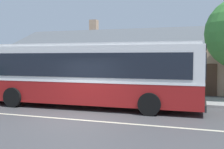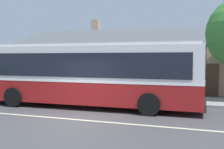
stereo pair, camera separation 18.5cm
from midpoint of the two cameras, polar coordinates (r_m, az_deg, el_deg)
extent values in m
plane|color=#424244|center=(11.63, -7.72, -9.00)|extent=(300.00, 300.00, 0.00)
cube|color=gray|center=(17.08, 1.66, -4.72)|extent=(60.00, 3.00, 0.15)
cube|color=beige|center=(11.63, -7.72, -8.98)|extent=(60.00, 0.16, 0.01)
cube|color=tan|center=(24.17, 10.95, 1.29)|extent=(24.49, 9.16, 3.23)
cube|color=#4C5156|center=(21.95, 10.09, 7.57)|extent=(25.09, 4.64, 1.89)
cube|color=#4C5156|center=(26.47, 11.78, 6.84)|extent=(25.09, 4.64, 1.89)
cube|color=tan|center=(27.06, -3.09, 9.74)|extent=(0.70, 0.70, 1.20)
cube|color=black|center=(22.86, -12.74, 1.55)|extent=(1.10, 0.06, 1.30)
cube|color=black|center=(19.63, 8.87, 1.29)|extent=(1.10, 0.06, 1.30)
cube|color=#4C3323|center=(19.31, 19.62, -1.06)|extent=(1.00, 0.06, 2.10)
cube|color=maroon|center=(14.46, -5.62, -3.29)|extent=(11.94, 2.78, 1.06)
cube|color=white|center=(14.40, -5.63, -0.99)|extent=(11.96, 2.80, 0.10)
cube|color=silver|center=(14.36, -5.65, 2.45)|extent=(11.94, 2.78, 1.63)
cube|color=silver|center=(14.37, -5.67, 5.94)|extent=(11.70, 2.65, 0.12)
cube|color=black|center=(15.52, -3.74, 2.16)|extent=(10.93, 0.29, 1.13)
cube|color=black|center=(13.22, -7.89, 1.91)|extent=(10.93, 0.29, 1.13)
cube|color=black|center=(13.11, 18.89, 1.75)|extent=(0.09, 2.20, 1.13)
cube|color=black|center=(13.11, 18.96, 5.13)|extent=(0.08, 1.75, 0.24)
cube|color=black|center=(13.27, 18.83, -5.84)|extent=(0.14, 2.50, 0.28)
cube|color=#192D99|center=(16.23, -8.58, -2.57)|extent=(3.33, 0.11, 0.75)
cube|color=black|center=(14.46, 13.54, -0.63)|extent=(0.90, 0.05, 2.44)
cylinder|color=black|center=(14.66, 9.76, -4.44)|extent=(1.01, 0.30, 1.00)
cylinder|color=black|center=(12.22, 7.98, -6.01)|extent=(1.01, 0.30, 1.00)
cylinder|color=black|center=(17.13, -13.93, -3.36)|extent=(1.01, 0.30, 1.00)
cylinder|color=black|center=(15.10, -19.03, -4.35)|extent=(1.01, 0.30, 1.00)
cube|color=brown|center=(20.45, -17.17, -2.03)|extent=(1.87, 0.10, 0.04)
cube|color=brown|center=(20.34, -17.41, -2.07)|extent=(1.87, 0.10, 0.04)
cube|color=brown|center=(20.22, -17.66, -2.10)|extent=(1.87, 0.10, 0.04)
cube|color=brown|center=(20.10, -17.89, -1.28)|extent=(1.87, 0.04, 0.10)
cube|color=brown|center=(20.09, -17.90, -0.88)|extent=(1.87, 0.04, 0.10)
cube|color=black|center=(19.92, -15.68, -2.80)|extent=(0.08, 0.43, 0.45)
cube|color=black|center=(20.82, -19.05, -2.60)|extent=(0.08, 0.43, 0.45)
camera|label=1|loc=(0.09, -89.60, 0.02)|focal=45.00mm
camera|label=2|loc=(0.09, 90.40, -0.02)|focal=45.00mm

